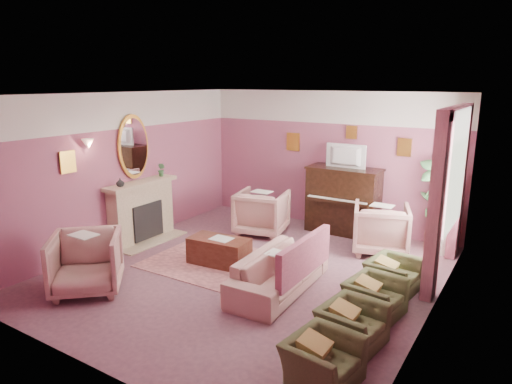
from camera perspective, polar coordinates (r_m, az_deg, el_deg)
The scene contains 48 objects.
floor at distance 7.45m, azimuth -0.84°, elevation -9.96°, with size 5.50×6.00×0.01m, color #794E5C.
ceiling at distance 6.82m, azimuth -0.93°, elevation 12.11°, with size 5.50×6.00×0.01m, color white.
wall_back at distance 9.61m, azimuth 8.97°, elevation 4.02°, with size 5.50×0.02×2.80m, color #7F4767.
wall_front at distance 4.88m, azimuth -20.65°, elevation -6.24°, with size 5.50×0.02×2.80m, color #7F4767.
wall_left at distance 8.78m, azimuth -16.10°, elevation 2.74°, with size 0.02×6.00×2.80m, color #7F4767.
wall_right at distance 6.01m, azimuth 21.69°, elevation -2.65°, with size 0.02×6.00×2.80m, color #7F4767.
picture_rail_band at distance 9.48m, azimuth 9.19°, elevation 10.43°, with size 5.50×0.01×0.65m, color silver.
stripe_panel at distance 7.33m, azimuth 23.31°, elevation -2.58°, with size 0.01×3.00×2.15m, color #B1BDA0.
fireplace_surround at distance 8.99m, azimuth -14.11°, elevation -2.46°, with size 0.30×1.40×1.10m, color tan.
fireplace_inset at distance 8.96m, azimuth -13.61°, elevation -3.48°, with size 0.18×0.72×0.68m, color black.
fire_ember at distance 8.99m, azimuth -13.37°, elevation -4.62°, with size 0.06×0.54×0.10m, color #FF4C15.
mantel_shelf at distance 8.83m, azimuth -14.19°, elevation 1.06°, with size 0.40×1.55×0.07m, color tan.
hearth at distance 9.01m, azimuth -13.03°, elevation -5.95°, with size 0.55×1.50×0.02m, color tan.
mirror_frame at distance 8.81m, azimuth -15.08°, elevation 5.48°, with size 0.04×0.72×1.20m, color gold.
mirror_glass at distance 8.80m, azimuth -14.97°, elevation 5.47°, with size 0.01×0.60×1.06m, color white.
sconce_shade at distance 8.06m, azimuth -20.25°, elevation 5.67°, with size 0.20×0.20×0.16m, color #DEA38A.
piano at distance 9.29m, azimuth 10.84°, elevation -1.13°, with size 1.40×0.60×1.30m, color black.
piano_keyshelf at distance 8.96m, azimuth 10.03°, elevation -1.18°, with size 1.30×0.12×0.06m, color black.
piano_keys at distance 8.95m, azimuth 10.04°, elevation -0.94°, with size 1.20×0.08×0.02m, color white.
piano_top at distance 9.14m, azimuth 11.03°, elevation 2.87°, with size 1.45×0.65×0.04m, color black.
television at distance 9.05m, azimuth 10.99°, elevation 4.63°, with size 0.80×0.12×0.48m, color black.
print_back_left at distance 9.86m, azimuth 4.66°, elevation 6.27°, with size 0.30×0.03×0.38m, color gold.
print_back_right at distance 9.02m, azimuth 18.06°, elevation 5.33°, with size 0.26×0.03×0.34m, color gold.
print_back_mid at distance 9.30m, azimuth 11.86°, elevation 7.32°, with size 0.22×0.03×0.26m, color gold.
print_left_wall at distance 7.97m, azimuth -22.48°, elevation 3.49°, with size 0.03×0.28×0.36m, color gold.
window_blind at distance 7.44m, azimuth 23.82°, elevation 2.55°, with size 0.03×1.40×1.80m, color beige.
curtain_left at distance 6.65m, azimuth 21.56°, elevation -1.99°, with size 0.16×0.34×2.60m, color #AB5069.
curtain_right at distance 8.42m, azimuth 24.01°, elevation 0.94°, with size 0.16×0.34×2.60m, color #AB5069.
pelmet at distance 7.35m, azimuth 23.85°, elevation 9.21°, with size 0.16×2.20×0.16m, color #AB5069.
mantel_plant at distance 9.17m, azimuth -11.74°, elevation 2.74°, with size 0.16×0.16×0.28m, color #407E45.
mantel_vase at distance 8.47m, azimuth -16.62°, elevation 1.14°, with size 0.16×0.16×0.16m, color silver.
area_rug at distance 7.77m, azimuth -4.11°, elevation -8.92°, with size 2.50×1.80×0.01m, color #AE6769.
coffee_table at distance 7.70m, azimuth -4.63°, elevation -7.38°, with size 1.00×0.50×0.45m, color #4F2518.
table_paper at distance 7.59m, azimuth -4.36°, elevation -5.84°, with size 0.35×0.28×0.01m, color silver.
sofa at distance 6.72m, azimuth 2.96°, elevation -9.03°, with size 0.65×1.96×0.79m, color tan.
sofa_throw at distance 6.47m, azimuth 6.10°, elevation -8.06°, with size 0.10×1.49×0.55m, color #AB5069.
floral_armchair_left at distance 9.09m, azimuth 0.73°, elevation -2.27°, with size 0.93×0.93×0.97m, color tan.
floral_armchair_right at distance 8.41m, azimuth 15.35°, elevation -4.13°, with size 0.93×0.93×0.97m, color tan.
floral_armchair_front at distance 7.07m, azimuth -20.50°, elevation -7.95°, with size 0.93×0.93×0.97m, color tan.
olive_chair_a at distance 4.91m, azimuth 8.37°, elevation -19.39°, with size 0.53×0.75×0.65m, color #4D5630.
olive_chair_b at distance 5.56m, azimuth 11.95°, elevation -15.26°, with size 0.53×0.75×0.65m, color #4D5630.
olive_chair_c at distance 6.26m, azimuth 14.66°, elevation -11.98°, with size 0.53×0.75×0.65m, color #4D5630.
olive_chair_d at distance 6.98m, azimuth 16.76°, elevation -9.35°, with size 0.53×0.75×0.65m, color #4D5630.
side_table at distance 8.86m, azimuth 22.11°, elevation -4.68°, with size 0.52×0.52×0.70m, color white.
side_plant_big at distance 8.72m, azimuth 22.42°, elevation -1.43°, with size 0.30×0.30×0.34m, color #407E45.
side_plant_small at distance 8.61m, azimuth 23.06°, elevation -1.87°, with size 0.16×0.16×0.28m, color #407E45.
palm_pot at distance 8.90m, azimuth 21.34°, elevation -5.74°, with size 0.34×0.34×0.34m, color #905B43.
palm_plant at distance 8.66m, azimuth 21.85°, elevation -0.17°, with size 0.76×0.76×1.44m, color #407E45.
Camera 1 is at (3.73, -5.71, 2.99)m, focal length 32.00 mm.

